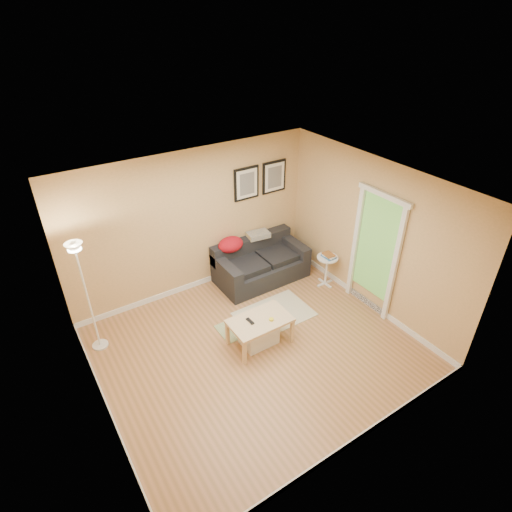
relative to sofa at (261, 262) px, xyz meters
The scene contains 25 objects.
floor 1.93m from the sofa, 125.96° to the right, with size 4.50×4.50×0.00m, color #B2784C.
ceiling 2.92m from the sofa, 125.96° to the right, with size 4.50×4.50×0.00m, color white.
wall_back 1.52m from the sofa, 157.05° to the left, with size 4.50×4.50×0.00m, color tan.
wall_front 3.81m from the sofa, 107.45° to the right, with size 4.50×4.50×0.00m, color tan.
wall_left 3.81m from the sofa, 155.52° to the right, with size 4.00×4.00×0.00m, color tan.
wall_right 2.12m from the sofa, 53.31° to the right, with size 4.00×4.00×0.00m, color tan.
baseboard_back 1.24m from the sofa, 157.49° to the left, with size 4.50×0.02×0.10m, color white.
baseboard_front 3.71m from the sofa, 107.50° to the right, with size 4.50×0.02×0.10m, color white.
baseboard_left 3.70m from the sofa, 155.45° to the right, with size 0.02×4.00×0.10m, color white.
baseboard_right 1.93m from the sofa, 53.55° to the right, with size 0.02×4.00×0.10m, color white.
sofa is the anchor object (origin of this frame).
red_throw 0.69m from the sofa, 149.79° to the left, with size 0.48×0.36×0.28m, color #B61026, non-canonical shape.
plaid_throw 0.52m from the sofa, 67.05° to the left, with size 0.42×0.26×0.10m, color tan, non-canonical shape.
framed_print_left 1.49m from the sofa, 93.85° to the left, with size 0.50×0.04×0.60m, color black, non-canonical shape.
framed_print_right 1.60m from the sofa, 37.98° to the left, with size 0.50×0.04×0.60m, color black, non-canonical shape.
area_rug 1.16m from the sofa, 111.78° to the right, with size 1.25×0.85×0.01m, color beige.
green_runner 1.50m from the sofa, 137.73° to the right, with size 0.70×0.50×0.01m, color #668C4C.
coffee_table 1.77m from the sofa, 124.32° to the right, with size 0.94×0.57×0.47m, color #DFBB88, non-canonical shape.
remote_control 1.82m from the sofa, 129.00° to the right, with size 0.05×0.16×0.02m, color black.
tape_roll 1.78m from the sofa, 118.76° to the right, with size 0.07×0.07×0.03m, color yellow.
storage_bin 1.77m from the sofa, 124.97° to the right, with size 0.56×0.41×0.34m, color white, non-canonical shape.
side_table 1.22m from the sofa, 41.76° to the right, with size 0.39×0.39×0.59m, color white, non-canonical shape.
book_stack 1.26m from the sofa, 41.62° to the right, with size 0.18×0.24×0.08m, color #306192, non-canonical shape.
floor_lamp 3.15m from the sofa, behind, with size 0.24×0.24×1.85m, color white, non-canonical shape.
doorway 2.11m from the sofa, 57.02° to the right, with size 0.12×1.01×2.13m, color white, non-canonical shape.
Camera 1 is at (-2.55, -3.91, 4.59)m, focal length 29.08 mm.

